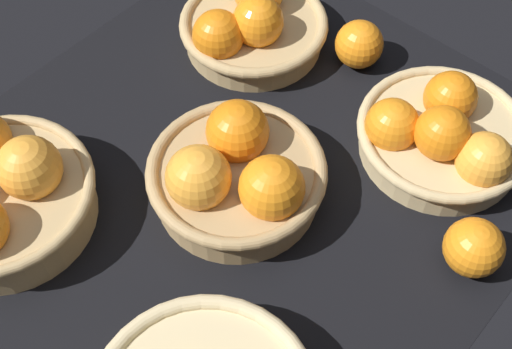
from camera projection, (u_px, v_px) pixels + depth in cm
name	position (u px, v px, depth cm)	size (l,w,h in cm)	color
market_tray	(228.00, 192.00, 92.37)	(84.00, 72.00, 3.00)	black
basket_center	(235.00, 176.00, 86.45)	(23.11, 23.11, 11.38)	tan
basket_far_left	(442.00, 134.00, 91.30)	(23.34, 23.34, 10.45)	tan
basket_near_left	(251.00, 25.00, 103.46)	(22.66, 22.66, 10.32)	tan
loose_orange_front_gap	(359.00, 44.00, 101.42)	(7.23, 7.23, 7.23)	orange
loose_orange_back_gap	(474.00, 248.00, 81.58)	(7.35, 7.35, 7.35)	orange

